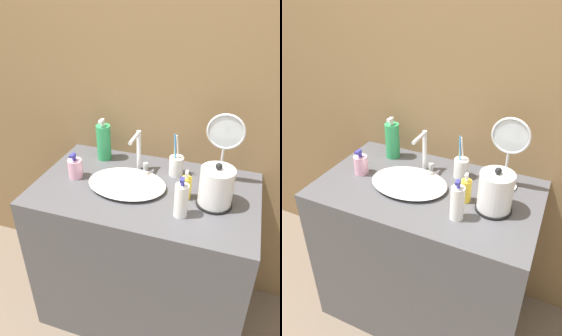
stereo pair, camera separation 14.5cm
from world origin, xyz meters
TOP-DOWN VIEW (x-y plane):
  - wall_back at (0.00, 0.62)m, footprint 6.00×0.04m
  - vanity_counter at (0.00, 0.30)m, footprint 1.02×0.60m
  - sink_basin at (-0.08, 0.28)m, footprint 0.36×0.27m
  - faucet at (-0.08, 0.44)m, footprint 0.06×0.13m
  - electric_kettle at (0.31, 0.27)m, footprint 0.15×0.15m
  - toothbrush_cup at (0.11, 0.46)m, footprint 0.07×0.07m
  - lotion_bottle at (-0.34, 0.29)m, footprint 0.07×0.07m
  - shampoo_bottle at (0.19, 0.28)m, footprint 0.05×0.05m
  - mouthwash_bottle at (-0.29, 0.50)m, footprint 0.07×0.07m
  - hand_cream_bottle at (0.19, 0.16)m, footprint 0.06×0.06m
  - vanity_mirror at (0.31, 0.46)m, footprint 0.17×0.12m

SIDE VIEW (x-z plane):
  - vanity_counter at x=0.00m, z-range 0.00..0.81m
  - sink_basin at x=-0.08m, z-range 0.81..0.84m
  - lotion_bottle at x=-0.34m, z-range 0.79..0.92m
  - toothbrush_cup at x=0.11m, z-range 0.75..0.97m
  - shampoo_bottle at x=0.19m, z-range 0.79..0.93m
  - hand_cream_bottle at x=0.19m, z-range 0.79..0.97m
  - electric_kettle at x=0.31m, z-range 0.79..0.99m
  - mouthwash_bottle at x=-0.29m, z-range 0.79..1.01m
  - faucet at x=-0.08m, z-range 0.82..1.03m
  - vanity_mirror at x=0.31m, z-range 0.83..1.17m
  - wall_back at x=0.00m, z-range 0.00..2.60m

